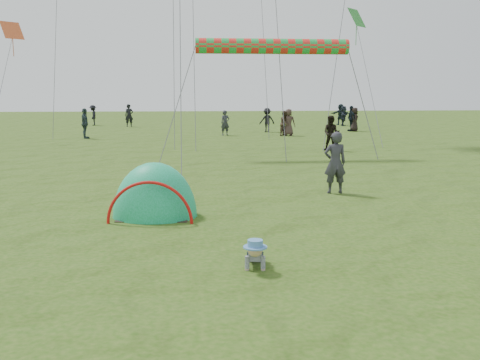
{
  "coord_description": "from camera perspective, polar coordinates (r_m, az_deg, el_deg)",
  "views": [
    {
      "loc": [
        -1.32,
        -8.7,
        2.75
      ],
      "look_at": [
        -0.3,
        1.87,
        1.0
      ],
      "focal_mm": 40.0,
      "sensor_mm": 36.0,
      "label": 1
    }
  ],
  "objects": [
    {
      "name": "crowd_person_4",
      "position": [
        38.87,
        12.12,
        6.33
      ],
      "size": [
        0.67,
        0.9,
        1.67
      ],
      "primitive_type": "imported",
      "rotation": [
        0.0,
        0.0,
        1.39
      ],
      "color": "black",
      "rests_on": "ground"
    },
    {
      "name": "crowd_person_7",
      "position": [
        34.27,
        4.8,
        6.05
      ],
      "size": [
        0.95,
        0.98,
        1.58
      ],
      "primitive_type": "imported",
      "rotation": [
        0.0,
        0.0,
        0.88
      ],
      "color": "#443228",
      "rests_on": "ground"
    },
    {
      "name": "rainbow_tube_kite",
      "position": [
        23.15,
        3.48,
        14.04
      ],
      "size": [
        6.46,
        0.64,
        0.64
      ],
      "primitive_type": "cylinder",
      "rotation": [
        0.0,
        1.57,
        0.0
      ],
      "color": "red"
    },
    {
      "name": "crowd_person_3",
      "position": [
        37.38,
        2.9,
        6.4
      ],
      "size": [
        1.14,
        0.75,
        1.66
      ],
      "primitive_type": "imported",
      "rotation": [
        0.0,
        0.0,
        3.27
      ],
      "color": "black",
      "rests_on": "ground"
    },
    {
      "name": "crowd_person_1",
      "position": [
        25.68,
        9.73,
        4.94
      ],
      "size": [
        1.0,
        0.92,
        1.66
      ],
      "primitive_type": "imported",
      "rotation": [
        0.0,
        0.0,
        5.82
      ],
      "color": "black",
      "rests_on": "ground"
    },
    {
      "name": "crowd_person_8",
      "position": [
        33.32,
        -16.21,
        5.81
      ],
      "size": [
        0.76,
        1.14,
        1.8
      ],
      "primitive_type": "imported",
      "rotation": [
        0.0,
        0.0,
        1.9
      ],
      "color": "#2C3C42",
      "rests_on": "ground"
    },
    {
      "name": "crowd_person_10",
      "position": [
        34.28,
        5.21,
        6.15
      ],
      "size": [
        0.97,
        0.81,
        1.7
      ],
      "primitive_type": "imported",
      "rotation": [
        0.0,
        0.0,
        2.76
      ],
      "color": "#3E2D2A",
      "rests_on": "ground"
    },
    {
      "name": "popup_tent",
      "position": [
        12.16,
        -9.03,
        -3.83
      ],
      "size": [
        2.04,
        1.74,
        2.44
      ],
      "primitive_type": "ellipsoid",
      "rotation": [
        0.0,
        0.0,
        -0.1
      ],
      "color": "#09933E",
      "rests_on": "ground"
    },
    {
      "name": "ground",
      "position": [
        9.22,
        2.99,
        -8.02
      ],
      "size": [
        140.0,
        140.0,
        0.0
      ],
      "primitive_type": "plane",
      "color": "#224A0D"
    },
    {
      "name": "crowd_person_9",
      "position": [
        46.34,
        -15.4,
        6.67
      ],
      "size": [
        0.75,
        1.16,
        1.69
      ],
      "primitive_type": "imported",
      "rotation": [
        0.0,
        0.0,
        4.83
      ],
      "color": "black",
      "rests_on": "ground"
    },
    {
      "name": "diamond_kite_3",
      "position": [
        32.57,
        12.35,
        16.55
      ],
      "size": [
        1.3,
        1.3,
        1.06
      ],
      "primitive_type": "plane",
      "rotation": [
        1.05,
        0.0,
        0.79
      ],
      "color": "green"
    },
    {
      "name": "crowd_person_6",
      "position": [
        34.43,
        -1.59,
        6.11
      ],
      "size": [
        0.67,
        0.54,
        1.6
      ],
      "primitive_type": "imported",
      "rotation": [
        0.0,
        0.0,
        0.3
      ],
      "color": "#2C2E35",
      "rests_on": "ground"
    },
    {
      "name": "crowd_person_2",
      "position": [
        38.96,
        11.77,
        6.44
      ],
      "size": [
        0.55,
        1.09,
        1.8
      ],
      "primitive_type": "imported",
      "rotation": [
        0.0,
        0.0,
        4.82
      ],
      "color": "black",
      "rests_on": "ground"
    },
    {
      "name": "standing_adult",
      "position": [
        14.81,
        10.1,
        1.83
      ],
      "size": [
        0.62,
        0.42,
        1.69
      ],
      "primitive_type": "imported",
      "rotation": [
        0.0,
        0.0,
        3.16
      ],
      "color": "#2E2D36",
      "rests_on": "ground"
    },
    {
      "name": "crowd_person_11",
      "position": [
        44.98,
        10.99,
        6.73
      ],
      "size": [
        1.05,
        1.59,
        1.64
      ],
      "primitive_type": "imported",
      "rotation": [
        0.0,
        0.0,
        1.16
      ],
      "color": "#1D2430",
      "rests_on": "ground"
    },
    {
      "name": "crawling_toddler",
      "position": [
        8.51,
        1.63,
        -7.67
      ],
      "size": [
        0.56,
        0.73,
        0.52
      ],
      "primitive_type": null,
      "rotation": [
        0.0,
        0.0,
        -0.13
      ],
      "color": "black",
      "rests_on": "ground"
    },
    {
      "name": "crowd_person_12",
      "position": [
        43.95,
        -11.74,
        6.75
      ],
      "size": [
        0.73,
        0.55,
        1.8
      ],
      "primitive_type": "imported",
      "rotation": [
        0.0,
        0.0,
        0.2
      ],
      "color": "black",
      "rests_on": "ground"
    },
    {
      "name": "diamond_kite_0",
      "position": [
        33.23,
        -23.14,
        14.47
      ],
      "size": [
        1.2,
        1.2,
        0.98
      ],
      "primitive_type": "plane",
      "rotation": [
        1.05,
        0.0,
        0.79
      ],
      "color": "#E35B2C"
    },
    {
      "name": "crowd_person_5",
      "position": [
        46.42,
        10.67,
        6.9
      ],
      "size": [
        1.67,
        0.62,
        1.77
      ],
      "primitive_type": "imported",
      "rotation": [
        0.0,
        0.0,
        3.2
      ],
      "color": "#1A252D",
      "rests_on": "ground"
    }
  ]
}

